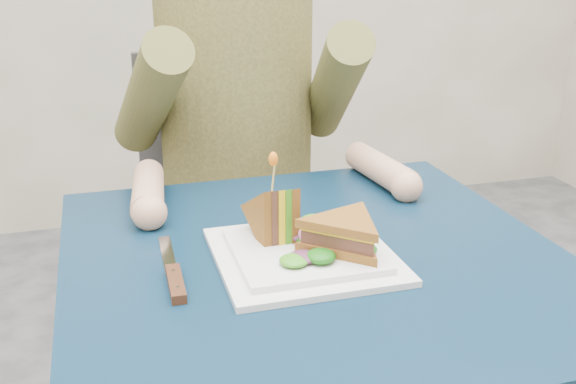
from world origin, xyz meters
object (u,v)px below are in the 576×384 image
object	(u,v)px
table	(315,301)
knife	(174,278)
plate	(304,253)
diner	(237,71)
fork	(231,272)
chair	(232,212)
sandwich_flat	(345,234)
sandwich_upright	(274,217)

from	to	relation	value
table	knife	bearing A→B (deg)	-172.81
knife	plate	bearing A→B (deg)	5.37
diner	fork	world-z (taller)	diner
table	knife	distance (m)	0.24
chair	sandwich_flat	size ratio (longest dim) A/B	4.47
sandwich_flat	knife	bearing A→B (deg)	178.48
sandwich_flat	fork	size ratio (longest dim) A/B	1.16
table	chair	distance (m)	0.67
sandwich_flat	knife	distance (m)	0.25
sandwich_flat	knife	xyz separation A→B (m)	(-0.25, 0.01, -0.04)
diner	sandwich_upright	size ratio (longest dim) A/B	6.04
plate	knife	world-z (taller)	plate
fork	sandwich_flat	bearing A→B (deg)	-2.57
plate	chair	bearing A→B (deg)	88.10
plate	fork	xyz separation A→B (m)	(-0.11, -0.02, -0.01)
plate	knife	distance (m)	0.20
sandwich_flat	fork	bearing A→B (deg)	177.43
sandwich_flat	table	bearing A→B (deg)	133.90
chair	knife	distance (m)	0.75
table	sandwich_upright	distance (m)	0.15
diner	fork	size ratio (longest dim) A/B	4.16
diner	sandwich_upright	distance (m)	0.53
chair	sandwich_flat	distance (m)	0.74
chair	sandwich_upright	distance (m)	0.67
plate	sandwich_upright	world-z (taller)	sandwich_upright
chair	fork	distance (m)	0.73
chair	knife	world-z (taller)	chair
sandwich_flat	diner	bearing A→B (deg)	93.21
sandwich_flat	fork	world-z (taller)	sandwich_flat
knife	table	bearing A→B (deg)	7.19
fork	plate	bearing A→B (deg)	8.67
table	knife	world-z (taller)	knife
chair	fork	size ratio (longest dim) A/B	5.19
table	fork	size ratio (longest dim) A/B	4.18
knife	fork	bearing A→B (deg)	0.66
sandwich_upright	fork	size ratio (longest dim) A/B	0.69
diner	sandwich_flat	distance (m)	0.60
plate	sandwich_upright	bearing A→B (deg)	127.13
chair	sandwich_flat	xyz separation A→B (m)	(0.03, -0.70, 0.23)
diner	knife	distance (m)	0.64
plate	sandwich_flat	xyz separation A→B (m)	(0.06, -0.02, 0.04)
plate	sandwich_upright	distance (m)	0.07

